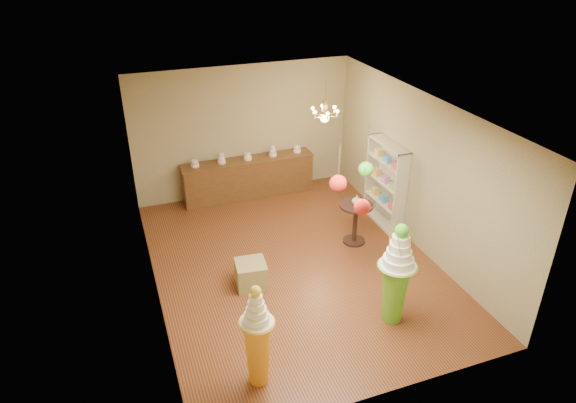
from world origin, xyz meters
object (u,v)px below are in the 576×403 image
object	(u,v)px
pedestal_green	(396,281)
round_table	(355,218)
pedestal_orange	(257,344)
sideboard	(248,177)

from	to	relation	value
pedestal_green	round_table	bearing A→B (deg)	78.25
pedestal_orange	sideboard	distance (m)	5.61
pedestal_orange	round_table	bearing A→B (deg)	44.04
round_table	sideboard	bearing A→B (deg)	117.84
pedestal_orange	round_table	world-z (taller)	pedestal_orange
pedestal_green	sideboard	bearing A→B (deg)	100.67
pedestal_orange	round_table	size ratio (longest dim) A/B	1.89
pedestal_green	sideboard	world-z (taller)	pedestal_green
pedestal_green	round_table	world-z (taller)	pedestal_green
pedestal_orange	round_table	xyz separation A→B (m)	(2.85, 2.75, -0.11)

